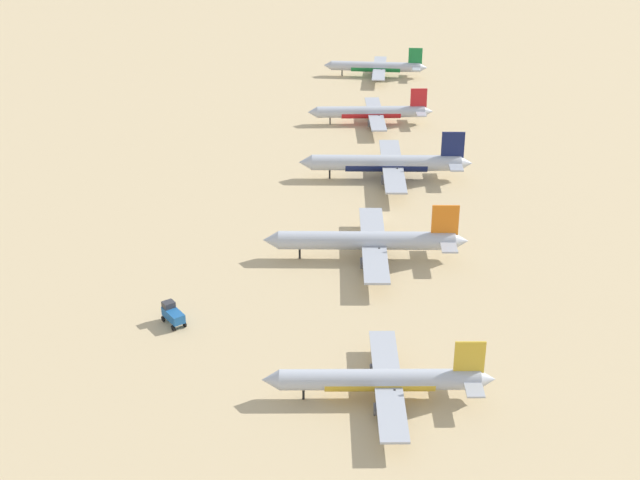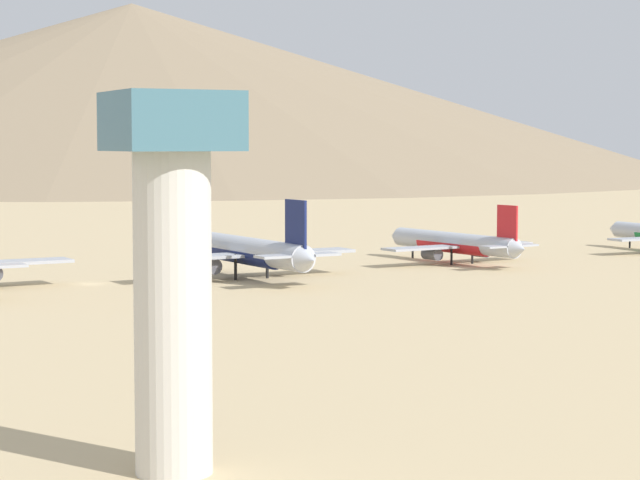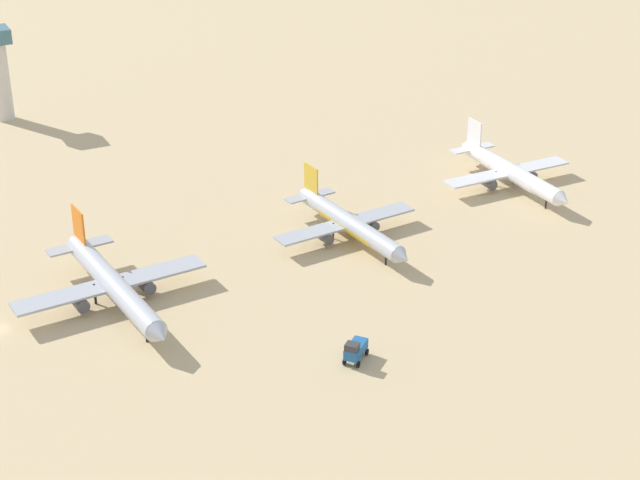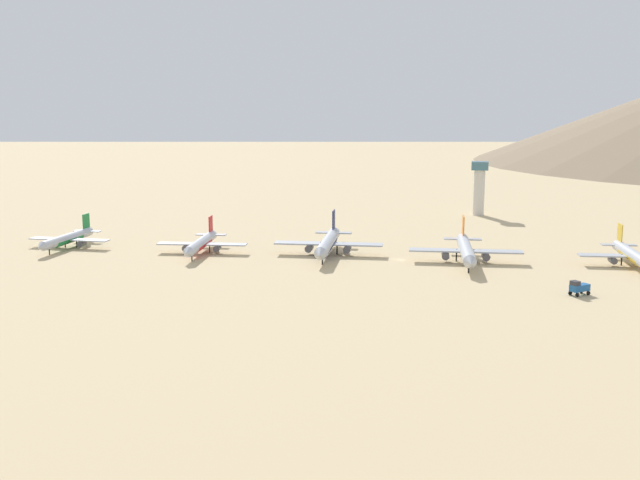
{
  "view_description": "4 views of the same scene",
  "coord_description": "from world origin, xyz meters",
  "px_view_note": "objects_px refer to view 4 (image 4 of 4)",
  "views": [
    {
      "loc": [
        -5.07,
        191.92,
        90.24
      ],
      "look_at": [
        10.7,
        21.15,
        4.51
      ],
      "focal_mm": 52.18,
      "sensor_mm": 36.0,
      "label": 1
    },
    {
      "loc": [
        -177.37,
        48.45,
        20.41
      ],
      "look_at": [
        11.27,
        -42.61,
        4.19
      ],
      "focal_mm": 70.44,
      "sensor_mm": 36.0,
      "label": 2
    },
    {
      "loc": [
        160.63,
        -20.69,
        91.98
      ],
      "look_at": [
        3.86,
        58.51,
        5.45
      ],
      "focal_mm": 59.67,
      "sensor_mm": 36.0,
      "label": 3
    },
    {
      "loc": [
        230.4,
        22.95,
        47.48
      ],
      "look_at": [
        3.45,
        -24.99,
        5.97
      ],
      "focal_mm": 42.25,
      "sensor_mm": 36.0,
      "label": 4
    }
  ],
  "objects_px": {
    "parked_jet_2": "(328,243)",
    "parked_jet_4": "(632,255)",
    "parked_jet_0": "(68,239)",
    "parked_jet_1": "(201,243)",
    "control_tower": "(479,185)",
    "parked_jet_3": "(466,250)",
    "service_truck": "(579,287)"
  },
  "relations": [
    {
      "from": "parked_jet_1",
      "to": "service_truck",
      "type": "relative_size",
      "value": 6.53
    },
    {
      "from": "parked_jet_2",
      "to": "parked_jet_4",
      "type": "xyz_separation_m",
      "value": [
        -1.52,
        92.04,
        -0.54
      ]
    },
    {
      "from": "parked_jet_4",
      "to": "control_tower",
      "type": "xyz_separation_m",
      "value": [
        -101.09,
        -45.14,
        9.75
      ]
    },
    {
      "from": "parked_jet_0",
      "to": "control_tower",
      "type": "height_order",
      "value": "control_tower"
    },
    {
      "from": "service_truck",
      "to": "control_tower",
      "type": "xyz_separation_m",
      "value": [
        -139.94,
        -25.52,
        11.28
      ]
    },
    {
      "from": "parked_jet_0",
      "to": "parked_jet_4",
      "type": "relative_size",
      "value": 0.92
    },
    {
      "from": "parked_jet_4",
      "to": "service_truck",
      "type": "relative_size",
      "value": 6.77
    },
    {
      "from": "parked_jet_1",
      "to": "control_tower",
      "type": "bearing_deg",
      "value": 140.96
    },
    {
      "from": "parked_jet_3",
      "to": "control_tower",
      "type": "height_order",
      "value": "control_tower"
    },
    {
      "from": "parked_jet_0",
      "to": "parked_jet_1",
      "type": "bearing_deg",
      "value": 90.54
    },
    {
      "from": "parked_jet_0",
      "to": "parked_jet_3",
      "type": "bearing_deg",
      "value": 91.44
    },
    {
      "from": "parked_jet_2",
      "to": "service_truck",
      "type": "bearing_deg",
      "value": 62.73
    },
    {
      "from": "parked_jet_0",
      "to": "parked_jet_3",
      "type": "height_order",
      "value": "parked_jet_3"
    },
    {
      "from": "parked_jet_1",
      "to": "parked_jet_4",
      "type": "height_order",
      "value": "parked_jet_4"
    },
    {
      "from": "control_tower",
      "to": "parked_jet_4",
      "type": "bearing_deg",
      "value": 24.06
    },
    {
      "from": "parked_jet_0",
      "to": "control_tower",
      "type": "xyz_separation_m",
      "value": [
        -108.66,
        135.19,
        10.03
      ]
    },
    {
      "from": "parked_jet_4",
      "to": "parked_jet_3",
      "type": "bearing_deg",
      "value": -84.98
    },
    {
      "from": "parked_jet_1",
      "to": "parked_jet_4",
      "type": "distance_m",
      "value": 133.09
    },
    {
      "from": "service_truck",
      "to": "control_tower",
      "type": "distance_m",
      "value": 142.69
    },
    {
      "from": "parked_jet_2",
      "to": "control_tower",
      "type": "bearing_deg",
      "value": 155.43
    },
    {
      "from": "parked_jet_0",
      "to": "control_tower",
      "type": "relative_size",
      "value": 1.47
    },
    {
      "from": "parked_jet_0",
      "to": "parked_jet_2",
      "type": "relative_size",
      "value": 0.8
    },
    {
      "from": "parked_jet_3",
      "to": "parked_jet_4",
      "type": "bearing_deg",
      "value": 95.02
    },
    {
      "from": "parked_jet_2",
      "to": "service_truck",
      "type": "height_order",
      "value": "parked_jet_2"
    },
    {
      "from": "parked_jet_2",
      "to": "parked_jet_3",
      "type": "relative_size",
      "value": 1.01
    },
    {
      "from": "service_truck",
      "to": "control_tower",
      "type": "bearing_deg",
      "value": -169.67
    },
    {
      "from": "parked_jet_2",
      "to": "parked_jet_3",
      "type": "distance_m",
      "value": 43.56
    },
    {
      "from": "parked_jet_2",
      "to": "parked_jet_4",
      "type": "relative_size",
      "value": 1.15
    },
    {
      "from": "service_truck",
      "to": "parked_jet_3",
      "type": "bearing_deg",
      "value": -140.07
    },
    {
      "from": "parked_jet_0",
      "to": "parked_jet_2",
      "type": "xyz_separation_m",
      "value": [
        -6.05,
        88.28,
        0.82
      ]
    },
    {
      "from": "control_tower",
      "to": "parked_jet_1",
      "type": "bearing_deg",
      "value": -39.04
    },
    {
      "from": "parked_jet_3",
      "to": "control_tower",
      "type": "bearing_deg",
      "value": 178.13
    }
  ]
}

